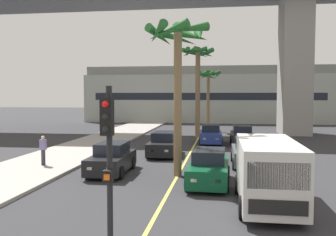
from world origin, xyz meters
TOP-DOWN VIEW (x-y plane):
  - sidewalk_left at (-8.00, 16.00)m, footprint 4.80×80.00m
  - lane_stripe_center at (0.00, 24.00)m, footprint 0.14×56.00m
  - pier_building_backdrop at (0.00, 55.32)m, footprint 35.58×8.04m
  - car_queue_front at (-1.64, 23.30)m, footprint 1.89×4.13m
  - car_queue_second at (1.24, 29.96)m, footprint 1.95×4.16m
  - car_queue_third at (-3.42, 17.45)m, footprint 1.87×4.12m
  - car_queue_fourth at (3.76, 29.30)m, footprint 1.86×4.12m
  - car_queue_fifth at (1.60, 15.74)m, footprint 1.92×4.14m
  - car_queue_sixth at (3.64, 20.54)m, footprint 1.87×4.12m
  - delivery_van at (3.80, 12.74)m, footprint 2.16×5.25m
  - traffic_light_median_near at (-0.08, 6.23)m, footprint 0.24×0.37m
  - palm_tree_near_median at (0.61, 40.61)m, footprint 2.83×2.82m
  - palm_tree_mid_median at (-0.00, 17.33)m, footprint 3.26×3.29m
  - palm_tree_far_median at (-0.14, 34.35)m, footprint 3.14×3.14m
  - pedestrian_near_crosswalk at (-7.55, 18.27)m, footprint 0.34×0.22m

SIDE VIEW (x-z plane):
  - lane_stripe_center at x=0.00m, z-range 0.00..0.01m
  - sidewalk_left at x=-8.00m, z-range 0.00..0.15m
  - car_queue_front at x=-1.64m, z-range -0.06..1.50m
  - car_queue_second at x=1.24m, z-range -0.06..1.50m
  - car_queue_third at x=-3.42m, z-range -0.06..1.50m
  - car_queue_fourth at x=3.76m, z-range -0.06..1.50m
  - car_queue_fifth at x=1.60m, z-range -0.06..1.50m
  - car_queue_sixth at x=3.64m, z-range -0.06..1.50m
  - pedestrian_near_crosswalk at x=-7.55m, z-range 0.19..1.81m
  - delivery_van at x=3.80m, z-range 0.11..2.47m
  - traffic_light_median_near at x=-0.08m, z-range 0.61..4.81m
  - pier_building_backdrop at x=0.00m, z-range -0.06..7.99m
  - palm_tree_near_median at x=0.61m, z-range 2.21..8.96m
  - palm_tree_mid_median at x=0.00m, z-range 2.27..9.83m
  - palm_tree_far_median at x=-0.14m, z-range 2.40..10.89m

